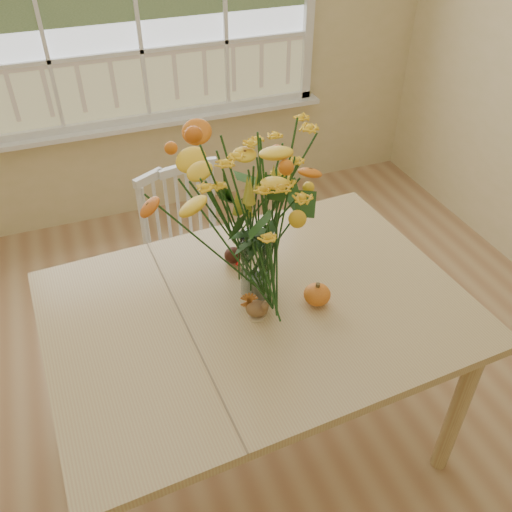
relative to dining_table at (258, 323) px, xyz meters
name	(u,v)px	position (x,y,z in m)	size (l,w,h in m)	color
floor	(273,462)	(0.02, -0.15, -0.73)	(4.00, 4.50, 0.01)	#A97A52
wall_back	(136,15)	(0.02, 2.10, 0.62)	(4.00, 0.02, 2.70)	beige
dining_table	(258,323)	(0.00, 0.00, 0.00)	(1.59, 1.18, 0.82)	tan
windsor_chair	(190,248)	(-0.06, 0.83, -0.21)	(0.50, 0.49, 0.93)	white
flower_vase	(256,205)	(0.02, 0.08, 0.49)	(0.55, 0.55, 0.66)	white
pumpkin	(317,295)	(0.21, -0.07, 0.13)	(0.10, 0.10, 0.08)	orange
turkey_figurine	(257,309)	(-0.02, -0.06, 0.13)	(0.10, 0.08, 0.10)	#CCB78C
dark_gourd	(233,256)	(0.00, 0.28, 0.13)	(0.12, 0.07, 0.07)	#38160F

